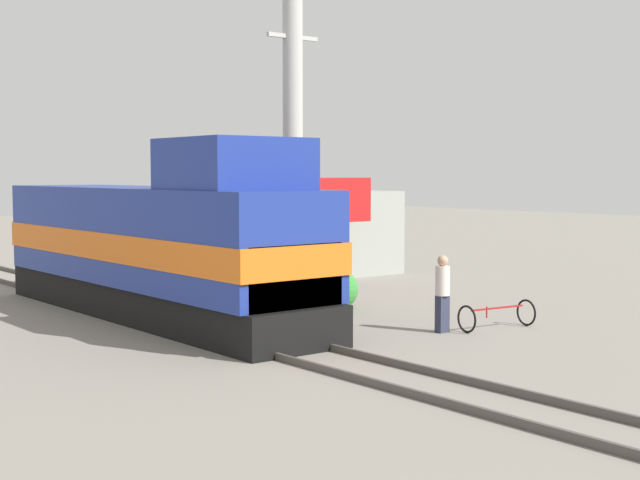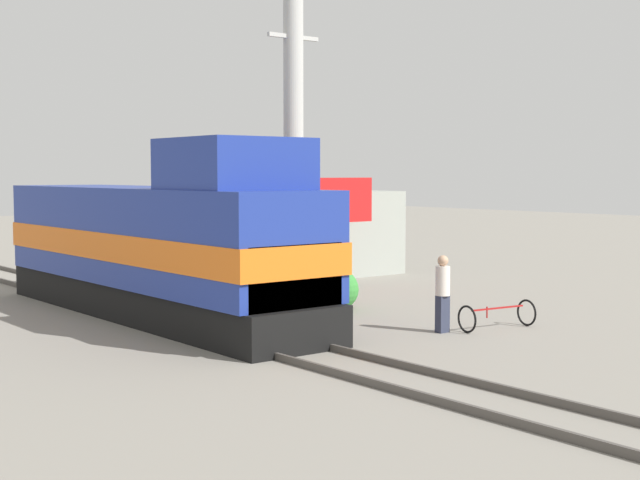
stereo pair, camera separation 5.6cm
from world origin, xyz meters
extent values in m
plane|color=gray|center=(0.00, 0.00, 0.00)|extent=(120.00, 120.00, 0.00)
cube|color=#4C4742|center=(-0.72, 0.00, 0.07)|extent=(0.08, 40.28, 0.15)
cube|color=#4C4742|center=(0.72, 0.00, 0.07)|extent=(0.08, 40.28, 0.15)
cube|color=black|center=(0.00, 2.62, 0.46)|extent=(2.62, 12.98, 0.92)
cube|color=navy|center=(0.00, 2.62, 2.15)|extent=(2.85, 12.46, 2.45)
cube|color=orange|center=(0.00, 2.62, 1.90)|extent=(2.89, 12.59, 0.70)
cube|color=orange|center=(0.00, -2.70, 1.60)|extent=(2.42, 1.82, 1.35)
cube|color=navy|center=(0.00, -1.27, 3.95)|extent=(2.68, 2.86, 1.15)
cylinder|color=#B2B2AD|center=(4.97, 3.13, 4.41)|extent=(0.60, 0.60, 8.82)
cube|color=#B2B2AD|center=(4.97, 3.13, 7.76)|extent=(1.80, 0.12, 0.12)
cylinder|color=#4C4C4C|center=(3.62, 1.39, 0.95)|extent=(0.05, 0.05, 1.91)
cone|color=red|center=(3.62, 1.39, 1.79)|extent=(2.20, 2.20, 0.49)
cube|color=#595959|center=(8.00, 4.32, 1.06)|extent=(0.12, 0.12, 2.12)
cube|color=red|center=(8.00, 4.32, 2.86)|extent=(2.29, 0.08, 1.48)
sphere|color=#388C38|center=(4.50, 0.46, 0.56)|extent=(1.12, 1.12, 1.12)
cube|color=#2D3347|center=(4.16, -3.78, 0.44)|extent=(0.30, 0.20, 0.88)
cylinder|color=silver|center=(4.16, -3.78, 1.22)|extent=(0.34, 0.34, 0.69)
sphere|color=tan|center=(4.16, -3.78, 1.70)|extent=(0.26, 0.26, 0.26)
torus|color=black|center=(4.57, -4.18, 0.33)|extent=(0.14, 0.66, 0.65)
torus|color=black|center=(6.45, -4.43, 0.33)|extent=(0.14, 0.66, 0.65)
cube|color=#A51919|center=(5.51, -4.31, 0.51)|extent=(1.61, 0.25, 0.04)
cylinder|color=#A51919|center=(5.18, -4.26, 0.44)|extent=(0.04, 0.04, 0.27)
cube|color=#999E93|center=(9.23, 8.98, 1.54)|extent=(5.78, 6.53, 3.08)
camera|label=1|loc=(-11.06, -18.18, 3.75)|focal=50.00mm
camera|label=2|loc=(-11.02, -18.21, 3.75)|focal=50.00mm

